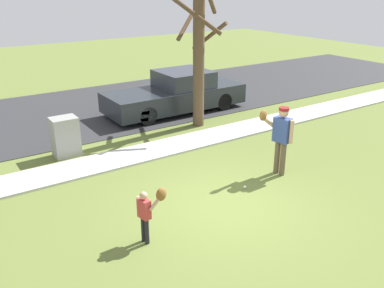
% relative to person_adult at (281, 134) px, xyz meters
% --- Properties ---
extents(ground_plane, '(48.00, 48.00, 0.00)m').
position_rel_person_adult_xyz_m(ground_plane, '(-2.01, 2.96, -1.09)').
color(ground_plane, olive).
extents(sidewalk_strip, '(36.00, 1.20, 0.06)m').
position_rel_person_adult_xyz_m(sidewalk_strip, '(-2.01, 3.06, -1.06)').
color(sidewalk_strip, '#B2B2AD').
rests_on(sidewalk_strip, ground).
extents(road_surface, '(36.00, 6.80, 0.02)m').
position_rel_person_adult_xyz_m(road_surface, '(-2.01, 8.06, -1.08)').
color(road_surface, '#2D2D30').
rests_on(road_surface, ground).
extents(person_adult, '(0.78, 0.61, 1.75)m').
position_rel_person_adult_xyz_m(person_adult, '(0.00, 0.00, 0.00)').
color(person_adult, brown).
rests_on(person_adult, ground).
extents(person_child, '(0.52, 0.38, 1.10)m').
position_rel_person_adult_xyz_m(person_child, '(-4.08, -0.79, -0.38)').
color(person_child, black).
rests_on(person_child, ground).
extents(baseball, '(0.07, 0.07, 0.07)m').
position_rel_person_adult_xyz_m(baseball, '(-1.20, -0.15, -1.05)').
color(baseball, white).
rests_on(baseball, ground).
extents(utility_cabinet, '(0.70, 0.56, 1.11)m').
position_rel_person_adult_xyz_m(utility_cabinet, '(-4.03, 4.15, -0.54)').
color(utility_cabinet, gray).
rests_on(utility_cabinet, ground).
extents(street_tree_near, '(1.84, 1.88, 4.45)m').
position_rel_person_adult_xyz_m(street_tree_near, '(0.52, 4.28, 1.29)').
color(street_tree_near, brown).
rests_on(street_tree_near, ground).
extents(parked_pickup_dark, '(5.20, 1.95, 1.48)m').
position_rel_person_adult_xyz_m(parked_pickup_dark, '(0.75, 6.05, -0.42)').
color(parked_pickup_dark, '#23282D').
rests_on(parked_pickup_dark, road_surface).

